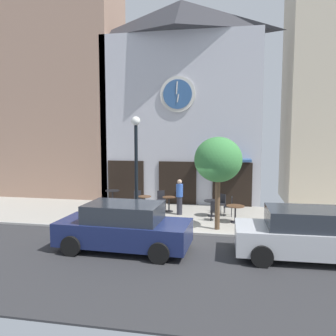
{
  "coord_description": "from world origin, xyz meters",
  "views": [
    {
      "loc": [
        1.98,
        -12.59,
        3.84
      ],
      "look_at": [
        -0.96,
        2.74,
        2.23
      ],
      "focal_mm": 36.57,
      "sensor_mm": 36.0,
      "label": 1
    }
  ],
  "objects_px": {
    "cafe_chair_outer": "(221,202)",
    "cafe_chair_facing_wall": "(215,209)",
    "street_tree": "(218,160)",
    "cafe_table_center": "(169,202)",
    "cafe_table_near_door": "(212,205)",
    "cafe_chair_corner": "(161,198)",
    "cafe_chair_left_end": "(138,198)",
    "cafe_table_near_curb": "(113,194)",
    "parked_car_silver": "(307,234)",
    "cafe_table_rightmost": "(145,201)",
    "parked_car_navy": "(124,227)",
    "cafe_chair_near_lamp": "(230,205)",
    "pedestrian_blue": "(180,196)",
    "street_lamp": "(136,171)",
    "cafe_table_center_left": "(235,210)"
  },
  "relations": [
    {
      "from": "street_lamp",
      "to": "cafe_table_center",
      "type": "relative_size",
      "value": 6.17
    },
    {
      "from": "cafe_table_near_door",
      "to": "cafe_chair_outer",
      "type": "height_order",
      "value": "cafe_chair_outer"
    },
    {
      "from": "cafe_table_near_door",
      "to": "cafe_chair_corner",
      "type": "bearing_deg",
      "value": 155.96
    },
    {
      "from": "cafe_table_center_left",
      "to": "cafe_chair_near_lamp",
      "type": "height_order",
      "value": "cafe_chair_near_lamp"
    },
    {
      "from": "cafe_table_center",
      "to": "cafe_chair_facing_wall",
      "type": "height_order",
      "value": "cafe_chair_facing_wall"
    },
    {
      "from": "parked_car_navy",
      "to": "cafe_table_center_left",
      "type": "bearing_deg",
      "value": 49.29
    },
    {
      "from": "cafe_table_near_curb",
      "to": "street_tree",
      "type": "bearing_deg",
      "value": -33.03
    },
    {
      "from": "cafe_chair_left_end",
      "to": "cafe_chair_corner",
      "type": "relative_size",
      "value": 1.0
    },
    {
      "from": "cafe_table_center",
      "to": "pedestrian_blue",
      "type": "height_order",
      "value": "pedestrian_blue"
    },
    {
      "from": "cafe_table_rightmost",
      "to": "cafe_table_near_door",
      "type": "distance_m",
      "value": 3.29
    },
    {
      "from": "cafe_chair_outer",
      "to": "pedestrian_blue",
      "type": "relative_size",
      "value": 0.54
    },
    {
      "from": "cafe_chair_facing_wall",
      "to": "pedestrian_blue",
      "type": "bearing_deg",
      "value": 152.74
    },
    {
      "from": "cafe_table_near_curb",
      "to": "cafe_table_rightmost",
      "type": "distance_m",
      "value": 2.52
    },
    {
      "from": "cafe_chair_outer",
      "to": "cafe_chair_facing_wall",
      "type": "bearing_deg",
      "value": -97.21
    },
    {
      "from": "street_lamp",
      "to": "cafe_chair_outer",
      "type": "distance_m",
      "value": 4.84
    },
    {
      "from": "cafe_table_rightmost",
      "to": "parked_car_navy",
      "type": "bearing_deg",
      "value": -82.32
    },
    {
      "from": "cafe_table_center",
      "to": "cafe_chair_near_lamp",
      "type": "bearing_deg",
      "value": -6.54
    },
    {
      "from": "street_lamp",
      "to": "cafe_chair_near_lamp",
      "type": "bearing_deg",
      "value": 33.63
    },
    {
      "from": "street_tree",
      "to": "parked_car_silver",
      "type": "bearing_deg",
      "value": -43.89
    },
    {
      "from": "cafe_chair_outer",
      "to": "cafe_chair_facing_wall",
      "type": "xyz_separation_m",
      "value": [
        -0.2,
        -1.61,
        0.0
      ]
    },
    {
      "from": "street_tree",
      "to": "cafe_chair_left_end",
      "type": "height_order",
      "value": "street_tree"
    },
    {
      "from": "street_lamp",
      "to": "street_tree",
      "type": "distance_m",
      "value": 3.32
    },
    {
      "from": "cafe_table_rightmost",
      "to": "cafe_chair_near_lamp",
      "type": "xyz_separation_m",
      "value": [
        4.08,
        -0.08,
        0.02
      ]
    },
    {
      "from": "cafe_chair_outer",
      "to": "cafe_table_center",
      "type": "bearing_deg",
      "value": -174.84
    },
    {
      "from": "cafe_table_rightmost",
      "to": "cafe_table_center_left",
      "type": "xyz_separation_m",
      "value": [
        4.33,
        -1.22,
        0.03
      ]
    },
    {
      "from": "cafe_chair_near_lamp",
      "to": "cafe_chair_facing_wall",
      "type": "distance_m",
      "value": 1.22
    },
    {
      "from": "cafe_chair_facing_wall",
      "to": "street_tree",
      "type": "bearing_deg",
      "value": -82.86
    },
    {
      "from": "cafe_table_near_curb",
      "to": "cafe_chair_outer",
      "type": "distance_m",
      "value": 5.86
    },
    {
      "from": "street_tree",
      "to": "parked_car_silver",
      "type": "distance_m",
      "value": 4.42
    },
    {
      "from": "cafe_table_center_left",
      "to": "cafe_table_rightmost",
      "type": "bearing_deg",
      "value": 164.24
    },
    {
      "from": "street_lamp",
      "to": "cafe_chair_left_end",
      "type": "xyz_separation_m",
      "value": [
        -0.84,
        3.22,
        -1.75
      ]
    },
    {
      "from": "cafe_table_near_curb",
      "to": "cafe_table_rightmost",
      "type": "height_order",
      "value": "cafe_table_rightmost"
    },
    {
      "from": "cafe_chair_left_end",
      "to": "pedestrian_blue",
      "type": "bearing_deg",
      "value": -21.73
    },
    {
      "from": "cafe_table_center",
      "to": "cafe_chair_left_end",
      "type": "height_order",
      "value": "cafe_chair_left_end"
    },
    {
      "from": "cafe_table_rightmost",
      "to": "cafe_chair_corner",
      "type": "height_order",
      "value": "cafe_chair_corner"
    },
    {
      "from": "cafe_chair_outer",
      "to": "cafe_chair_left_end",
      "type": "distance_m",
      "value": 4.17
    },
    {
      "from": "pedestrian_blue",
      "to": "parked_car_silver",
      "type": "relative_size",
      "value": 0.38
    },
    {
      "from": "cafe_table_center",
      "to": "cafe_chair_outer",
      "type": "distance_m",
      "value": 2.52
    },
    {
      "from": "cafe_chair_left_end",
      "to": "cafe_table_near_curb",
      "type": "bearing_deg",
      "value": 157.26
    },
    {
      "from": "cafe_chair_outer",
      "to": "cafe_chair_facing_wall",
      "type": "height_order",
      "value": "same"
    },
    {
      "from": "cafe_table_near_curb",
      "to": "cafe_chair_facing_wall",
      "type": "bearing_deg",
      "value": -23.76
    },
    {
      "from": "cafe_table_center",
      "to": "cafe_chair_corner",
      "type": "xyz_separation_m",
      "value": [
        -0.52,
        0.64,
        0.04
      ]
    },
    {
      "from": "cafe_chair_outer",
      "to": "parked_car_navy",
      "type": "height_order",
      "value": "parked_car_navy"
    },
    {
      "from": "street_lamp",
      "to": "parked_car_silver",
      "type": "xyz_separation_m",
      "value": [
        6.12,
        -2.57,
        -1.52
      ]
    },
    {
      "from": "parked_car_silver",
      "to": "cafe_table_rightmost",
      "type": "bearing_deg",
      "value": 141.51
    },
    {
      "from": "cafe_chair_left_end",
      "to": "parked_car_navy",
      "type": "relative_size",
      "value": 0.21
    },
    {
      "from": "cafe_chair_left_end",
      "to": "cafe_chair_near_lamp",
      "type": "xyz_separation_m",
      "value": [
        4.59,
        -0.73,
        0.0
      ]
    },
    {
      "from": "cafe_chair_left_end",
      "to": "pedestrian_blue",
      "type": "relative_size",
      "value": 0.54
    },
    {
      "from": "street_tree",
      "to": "cafe_table_center",
      "type": "relative_size",
      "value": 5.06
    },
    {
      "from": "street_tree",
      "to": "pedestrian_blue",
      "type": "bearing_deg",
      "value": 130.83
    }
  ]
}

